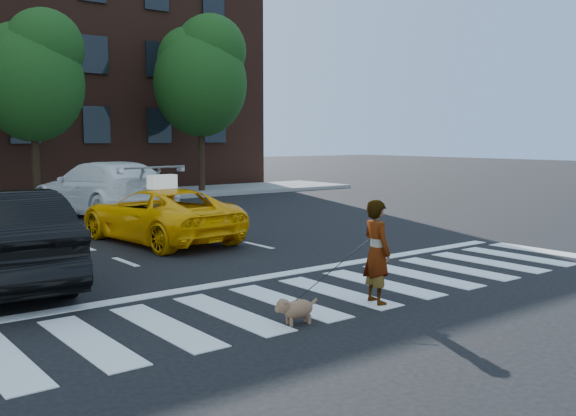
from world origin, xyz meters
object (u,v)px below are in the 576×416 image
(taxi, at_px, (159,215))
(white_suv, at_px, (103,189))
(tree_right, at_px, (201,71))
(dog, at_px, (295,309))
(tree_mid, at_px, (33,71))
(woman, at_px, (377,252))

(taxi, xyz_separation_m, white_suv, (0.94, 5.71, 0.22))
(tree_right, distance_m, white_suv, 9.32)
(dog, bearing_deg, taxi, 88.60)
(taxi, relative_size, dog, 7.26)
(tree_mid, distance_m, tree_right, 7.01)
(white_suv, distance_m, dog, 13.23)
(dog, bearing_deg, tree_right, 74.72)
(white_suv, bearing_deg, taxi, 73.07)
(tree_mid, bearing_deg, taxi, -92.41)
(woman, height_order, dog, woman)
(tree_right, xyz_separation_m, dog, (-9.13, -17.95, -5.05))
(tree_right, bearing_deg, tree_mid, 180.00)
(tree_mid, bearing_deg, woman, -91.67)
(white_suv, xyz_separation_m, dog, (-2.62, -12.95, -0.64))
(tree_right, distance_m, dog, 20.76)
(taxi, bearing_deg, tree_right, -130.32)
(tree_mid, relative_size, tree_right, 0.92)
(white_suv, bearing_deg, dog, 70.97)
(taxi, height_order, dog, taxi)
(woman, xyz_separation_m, dog, (-1.61, -0.11, -0.56))
(tree_mid, relative_size, woman, 4.62)
(woman, bearing_deg, white_suv, 8.12)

